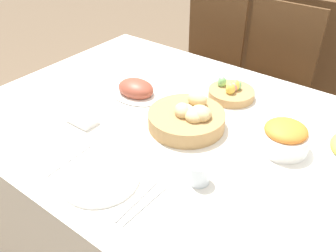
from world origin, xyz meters
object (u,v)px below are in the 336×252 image
(carrot_bowl, at_px, (285,137))
(knife, at_px, (136,201))
(drinking_cup, at_px, (199,173))
(ham_platter, at_px, (136,90))
(sideboard, at_px, (297,52))
(bread_basket, at_px, (188,118))
(egg_basket, at_px, (231,92))
(dinner_plate, at_px, (100,179))
(fork, at_px, (69,160))
(chair_far_left, at_px, (203,63))
(butter_dish, at_px, (82,119))
(chair_far_center, at_px, (268,82))
(spoon, at_px, (144,205))

(carrot_bowl, xyz_separation_m, knife, (-0.24, -0.48, -0.05))
(knife, distance_m, drinking_cup, 0.20)
(drinking_cup, bearing_deg, ham_platter, 150.41)
(sideboard, bearing_deg, knife, -83.70)
(bread_basket, height_order, egg_basket, bread_basket)
(dinner_plate, bearing_deg, fork, 180.00)
(bread_basket, distance_m, egg_basket, 0.29)
(egg_basket, xyz_separation_m, carrot_bowl, (0.31, -0.20, 0.02))
(chair_far_left, height_order, butter_dish, chair_far_left)
(chair_far_left, relative_size, dinner_plate, 3.89)
(butter_dish, bearing_deg, carrot_bowl, 24.53)
(ham_platter, distance_m, drinking_cup, 0.57)
(chair_far_center, relative_size, chair_far_left, 1.00)
(carrot_bowl, xyz_separation_m, drinking_cup, (-0.14, -0.31, -0.01))
(sideboard, relative_size, knife, 7.27)
(fork, distance_m, butter_dish, 0.22)
(sideboard, distance_m, spoon, 2.06)
(sideboard, bearing_deg, egg_basket, -83.56)
(dinner_plate, xyz_separation_m, butter_dish, (-0.28, 0.18, 0.01))
(dinner_plate, bearing_deg, carrot_bowl, 51.45)
(sideboard, xyz_separation_m, spoon, (0.25, -2.02, 0.29))
(chair_far_left, relative_size, ham_platter, 3.74)
(chair_far_center, distance_m, ham_platter, 0.93)
(sideboard, xyz_separation_m, fork, (-0.07, -2.02, 0.29))
(chair_far_left, bearing_deg, ham_platter, -72.01)
(knife, relative_size, butter_dish, 1.66)
(drinking_cup, bearing_deg, dinner_plate, -144.16)
(chair_far_center, bearing_deg, egg_basket, -81.96)
(bread_basket, distance_m, carrot_bowl, 0.34)
(chair_far_center, height_order, carrot_bowl, chair_far_center)
(carrot_bowl, height_order, drinking_cup, carrot_bowl)
(chair_far_center, distance_m, dinner_plate, 1.33)
(chair_far_left, xyz_separation_m, fork, (0.31, -1.32, 0.22))
(egg_basket, height_order, ham_platter, egg_basket)
(carrot_bowl, relative_size, fork, 0.90)
(ham_platter, xyz_separation_m, spoon, (0.43, -0.46, -0.02))
(drinking_cup, bearing_deg, bread_basket, 131.04)
(carrot_bowl, distance_m, drinking_cup, 0.34)
(fork, relative_size, spoon, 1.00)
(carrot_bowl, height_order, dinner_plate, carrot_bowl)
(fork, bearing_deg, sideboard, 86.10)
(carrot_bowl, bearing_deg, fork, -137.76)
(drinking_cup, bearing_deg, sideboard, 99.82)
(dinner_plate, relative_size, spoon, 1.31)
(knife, bearing_deg, egg_basket, 94.10)
(egg_basket, bearing_deg, dinner_plate, -96.20)
(bread_basket, distance_m, ham_platter, 0.32)
(chair_far_center, distance_m, sideboard, 0.71)
(chair_far_center, xyz_separation_m, egg_basket, (0.08, -0.63, 0.25))
(ham_platter, xyz_separation_m, drinking_cup, (0.50, -0.28, 0.01))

